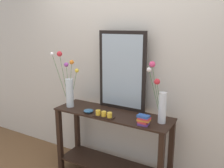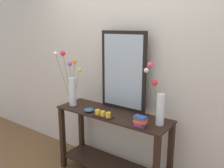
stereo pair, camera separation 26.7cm
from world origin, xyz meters
The scene contains 8 objects.
wall_back centered at (0.00, 0.34, 1.35)m, with size 6.40×0.08×2.70m, color beige.
console_table centered at (0.00, 0.00, 0.50)m, with size 1.40×0.43×0.85m.
mirror_leaning centered at (0.03, 0.18, 1.32)m, with size 0.60×0.03×0.93m.
tall_vase_left centered at (-0.58, -0.06, 1.11)m, with size 0.26×0.23×0.69m.
vase_right centered at (0.57, 0.01, 1.09)m, with size 0.19×0.16×0.64m.
candle_tray centered at (-0.02, -0.15, 0.88)m, with size 0.24×0.09×0.07m.
decorative_bowl centered at (-0.24, -0.12, 0.87)m, with size 0.12×0.12×0.04m.
book_stack centered at (0.45, -0.14, 0.91)m, with size 0.13×0.10×0.11m.
Camera 2 is at (1.52, -2.11, 1.84)m, focal length 38.37 mm.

